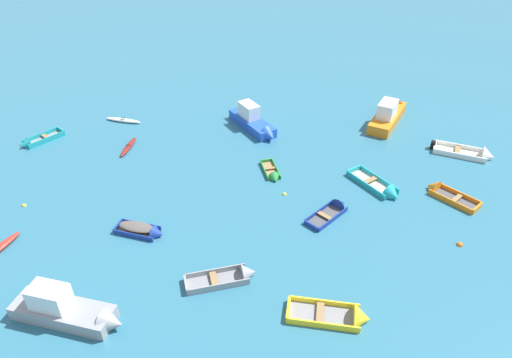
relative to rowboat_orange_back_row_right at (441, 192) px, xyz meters
The scene contains 17 objects.
rowboat_orange_back_row_right is the anchor object (origin of this frame).
rowboat_deep_blue_near_right 7.88m from the rowboat_orange_back_row_right, behind, with size 3.46×3.07×1.11m.
motor_launch_grey_far_back 24.71m from the rowboat_orange_back_row_right, 161.44° to the right, with size 6.02×3.54×2.26m.
kayak_maroon_far_left 24.08m from the rowboat_orange_back_row_right, 157.88° to the left, with size 1.32×3.09×0.29m.
rowboat_turquoise_far_right 31.94m from the rowboat_orange_back_row_right, 160.40° to the left, with size 3.43×3.21×1.04m.
rowboat_white_outer_right 6.59m from the rowboat_orange_back_row_right, 41.11° to the left, with size 4.62×3.56×1.47m.
motor_launch_blue_foreground_center 16.18m from the rowboat_orange_back_row_right, 136.76° to the left, with size 3.88×6.07×2.27m.
rowboat_green_outer_left 11.85m from the rowboat_orange_back_row_right, 162.71° to the left, with size 1.25×2.96×0.90m.
rowboat_yellow_back_row_center 13.57m from the rowboat_orange_back_row_right, 134.82° to the right, with size 4.41×2.55×1.38m.
motor_launch_orange_back_row_left 11.13m from the rowboat_orange_back_row_right, 88.37° to the left, with size 5.35×6.48×2.50m.
rowboat_deep_blue_midfield_left 20.27m from the rowboat_orange_back_row_right, behind, with size 3.29×2.24×1.05m.
rowboat_grey_cluster_inner 16.17m from the rowboat_orange_back_row_right, 157.62° to the right, with size 4.07×1.66×1.12m.
rowboat_turquoise_center 3.92m from the rowboat_orange_back_row_right, behind, with size 3.14×4.48×1.29m.
kayak_white_distant_center 27.08m from the rowboat_orange_back_row_right, 149.17° to the left, with size 3.31×1.75×0.32m.
mooring_buoy_midfield 10.94m from the rowboat_orange_back_row_right, behind, with size 0.31×0.31×0.31m, color yellow.
mooring_buoy_near_foreground 5.28m from the rowboat_orange_back_row_right, 103.43° to the right, with size 0.39×0.39×0.39m, color orange.
mooring_buoy_outer_edge 28.60m from the rowboat_orange_back_row_right, behind, with size 0.31×0.31×0.31m, color yellow.
Camera 1 is at (-3.40, -5.90, 18.96)m, focal length 32.10 mm.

